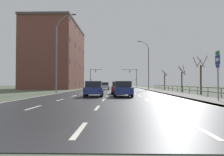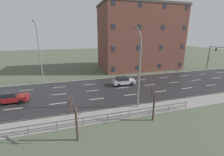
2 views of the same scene
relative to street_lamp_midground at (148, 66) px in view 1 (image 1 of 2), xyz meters
The scene contains 17 objects.
ground_plane 12.74m from the street_lamp_midground, 129.53° to the left, with size 160.00×160.00×0.12m.
road_asphalt_strip 22.85m from the street_lamp_midground, 109.52° to the left, with size 14.00×120.00×0.03m.
sidewalk_right 21.62m from the street_lamp_midground, 87.35° to the left, with size 3.00×120.00×0.12m.
guardrail 14.48m from the street_lamp_midground, 80.04° to the right, with size 0.07×38.49×1.00m.
street_lamp_midground is the anchor object (origin of this frame).
street_lamp_left_bank 19.82m from the street_lamp_midground, 138.60° to the right, with size 2.90×0.24×11.39m.
highway_sign 27.80m from the street_lamp_midground, 88.06° to the right, with size 0.09×0.68×3.73m.
traffic_signal_right 29.22m from the street_lamp_midground, 90.95° to the left, with size 5.23×0.36×6.30m.
traffic_signal_left 31.95m from the street_lamp_midground, 117.38° to the left, with size 4.13×0.36×6.27m.
car_far_left 22.98m from the street_lamp_midground, 104.85° to the right, with size 1.97×4.17×1.57m.
car_far_right 17.69m from the street_lamp_midground, 110.87° to the right, with size 1.88×4.12×1.57m.
car_distant 9.91m from the street_lamp_midground, behind, with size 1.86×4.11×1.57m.
car_mid_centre 23.73m from the street_lamp_midground, 111.88° to the right, with size 1.96×4.16×1.57m.
brick_building 24.89m from the street_lamp_midground, 153.40° to the left, with size 11.42×21.30×16.49m.
bare_tree_near 17.97m from the street_lamp_midground, 77.64° to the right, with size 1.47×1.40×4.69m.
bare_tree_mid 9.64m from the street_lamp_midground, 61.21° to the right, with size 1.25×1.14×4.41m.
bare_tree_far 4.62m from the street_lamp_midground, ahead, with size 1.29×0.82×4.07m.
Camera 1 is at (1.05, -4.03, 1.36)m, focal length 33.66 mm.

